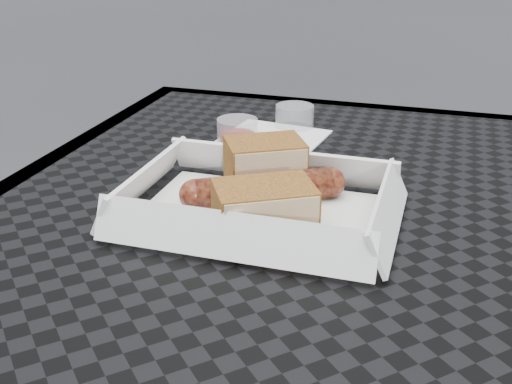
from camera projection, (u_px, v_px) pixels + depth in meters
The scene contains 9 objects.
patio_table at pixel (375, 298), 0.61m from camera, with size 0.80×0.80×0.74m.
food_tray at pixel (259, 215), 0.60m from camera, with size 0.22×0.15×0.00m, color white.
bratwurst at pixel (264, 189), 0.61m from camera, with size 0.15×0.10×0.03m.
bread_near at pixel (265, 163), 0.65m from camera, with size 0.08×0.05×0.05m, color brown.
bread_far at pixel (264, 208), 0.56m from camera, with size 0.08×0.06×0.04m, color brown.
veg_garnish at pixel (305, 247), 0.54m from camera, with size 0.03×0.03×0.00m.
napkin at pixel (272, 139), 0.80m from camera, with size 0.12×0.12×0.00m, color white.
condiment_cup_sauce at pixel (237, 131), 0.78m from camera, with size 0.05×0.05×0.03m, color maroon.
condiment_cup_empty at pixel (295, 117), 0.84m from camera, with size 0.05×0.05×0.03m, color silver.
Camera 1 is at (0.04, -0.53, 1.01)m, focal length 45.00 mm.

